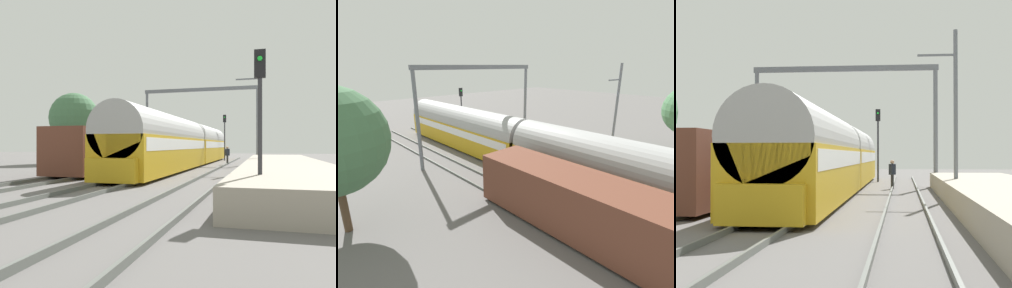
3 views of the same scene
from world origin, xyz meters
The scene contains 7 objects.
track_far_west centered at (-3.87, 0.00, 0.08)m, with size 1.52×60.00×0.16m.
passenger_train centered at (0.00, 10.84, 1.97)m, with size 2.93×32.85×3.82m.
freight_car centered at (-3.87, 2.82, 1.47)m, with size 2.80×13.00×2.70m.
person_crossing centered at (3.14, 13.49, 1.03)m, with size 0.43×0.47×1.73m.
railway_signal_far centered at (1.92, 22.09, 3.49)m, with size 0.36×0.30×5.49m.
catenary_gantry centered at (0.00, 16.20, 5.60)m, with size 12.15×0.28×7.86m.
catenary_pole_east_mid centered at (6.23, 6.84, 4.15)m, with size 1.90×0.20×8.00m.
Camera 2 is at (-13.80, -1.65, 7.85)m, focal length 27.16 mm.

